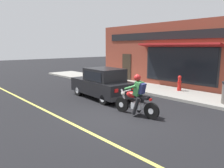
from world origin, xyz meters
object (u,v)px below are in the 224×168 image
(motorcycle_with_rider, at_px, (137,98))
(traffic_cone, at_px, (106,74))
(car_hatchback, at_px, (102,84))
(fire_hydrant, at_px, (179,83))

(motorcycle_with_rider, distance_m, traffic_cone, 9.43)
(motorcycle_with_rider, height_order, car_hatchback, motorcycle_with_rider)
(car_hatchback, distance_m, fire_hydrant, 4.57)
(car_hatchback, relative_size, traffic_cone, 6.47)
(car_hatchback, height_order, fire_hydrant, car_hatchback)
(motorcycle_with_rider, relative_size, car_hatchback, 0.52)
(fire_hydrant, height_order, traffic_cone, fire_hydrant)
(motorcycle_with_rider, distance_m, car_hatchback, 3.27)
(car_hatchback, bearing_deg, traffic_cone, 48.76)
(car_hatchback, distance_m, traffic_cone, 6.39)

